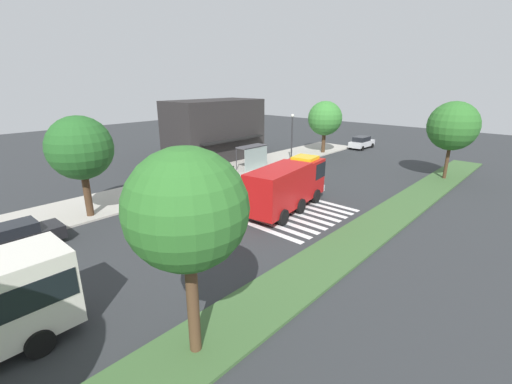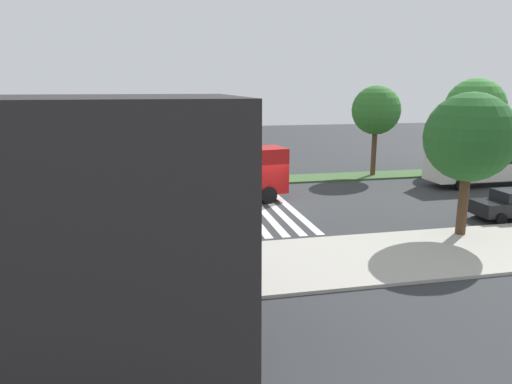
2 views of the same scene
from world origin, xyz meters
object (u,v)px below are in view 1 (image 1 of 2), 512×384
Objects in this scene: street_lamp at (292,134)px; median_tree_center at (453,126)px; bench_near_shelter at (227,171)px; bus_stop_shelter at (254,153)px; median_tree_west at (187,210)px; parked_car_east at (362,142)px; sidewalk_tree_center at (325,118)px; parked_car_mid at (15,238)px; fire_truck at (289,183)px; sidewalk_tree_far_west at (80,148)px.

street_lamp is 0.75× the size of median_tree_center.
bench_near_shelter is 9.75m from street_lamp.
bus_stop_shelter is 0.48× the size of median_tree_west.
street_lamp reaches higher than parked_car_east.
sidewalk_tree_center is 0.92× the size of median_tree_west.
median_tree_center reaches higher than parked_car_mid.
fire_truck is at bearing -106.80° from bench_near_shelter.
bus_stop_shelter is 5.60m from street_lamp.
street_lamp is at bearing 106.43° from median_tree_center.
bench_near_shelter is at bearing 44.29° from median_tree_west.
bench_near_shelter is at bearing 173.32° from street_lamp.
sidewalk_tree_far_west is (-13.92, -0.68, 4.36)m from bench_near_shelter.
fire_truck is 1.86× the size of parked_car_east.
sidewalk_tree_center reaches higher than fire_truck.
sidewalk_tree_far_west reaches higher than street_lamp.
sidewalk_tree_center is at bearing 3.59° from parked_car_mid.
fire_truck is 1.85× the size of parked_car_mid.
fire_truck is at bearing 159.15° from median_tree_center.
median_tree_center is (-9.85, -13.56, 4.34)m from parked_car_east.
parked_car_east is 2.92× the size of bench_near_shelter.
bus_stop_shelter is (22.96, 2.92, 1.02)m from parked_car_mid.
fire_truck is 5.44× the size of bench_near_shelter.
street_lamp is 0.76× the size of median_tree_west.
median_tree_west is (2.09, -13.56, 4.56)m from parked_car_mid.
median_tree_west is at bearing -81.15° from parked_car_mid.
street_lamp is 16.11m from median_tree_center.
parked_car_east is 19.88m from bus_stop_shelter.
sidewalk_tree_far_west is (-23.18, 0.40, 1.49)m from street_lamp.
sidewalk_tree_center is 37.26m from median_tree_west.
median_tree_center reaches higher than bench_near_shelter.
parked_car_east is at bearing 0.08° from parked_car_mid.
median_tree_west is (-16.86, -16.45, 4.84)m from bench_near_shelter.
median_tree_west is at bearing -154.96° from sidewalk_tree_center.
median_tree_center is at bearing -29.64° from sidewalk_tree_far_west.
fire_truck is 22.16m from sidewalk_tree_center.
bench_near_shelter is at bearing -179.49° from bus_stop_shelter.
bus_stop_shelter is (7.03, 10.08, -0.11)m from fire_truck.
median_tree_center reaches higher than bus_stop_shelter.
sidewalk_tree_center is at bearing 16.38° from fire_truck.
sidewalk_tree_center is at bearing -2.32° from bench_near_shelter.
median_tree_center is at bearing -73.57° from street_lamp.
street_lamp is 30.37m from median_tree_west.
street_lamp reaches higher than parked_car_mid.
median_tree_center reaches higher than median_tree_west.
fire_truck is at bearing -24.13° from parked_car_mid.
parked_car_east is (26.67, 7.16, -1.11)m from fire_truck.
street_lamp is 0.83× the size of sidewalk_tree_center.
sidewalk_tree_far_west is at bearing 179.01° from street_lamp.
sidewalk_tree_far_west is 0.96× the size of median_tree_west.
median_tree_center is (27.71, -15.76, 0.26)m from sidewalk_tree_far_west.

